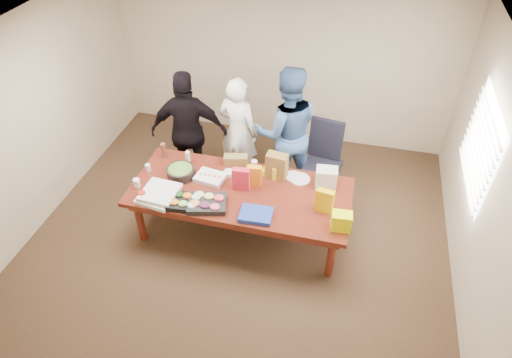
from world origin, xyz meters
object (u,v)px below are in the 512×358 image
(conference_table, at_px, (241,211))
(salad_bowl, at_px, (181,172))
(person_center, at_px, (238,132))
(sheet_cake, at_px, (210,178))
(office_chair, at_px, (322,165))
(person_right, at_px, (286,132))

(conference_table, bearing_deg, salad_bowl, 173.82)
(conference_table, distance_m, person_center, 1.26)
(conference_table, distance_m, sheet_cake, 0.61)
(conference_table, distance_m, salad_bowl, 0.95)
(person_center, distance_m, salad_bowl, 1.14)
(office_chair, xyz_separation_m, sheet_cake, (-1.37, -0.88, 0.21))
(conference_table, relative_size, salad_bowl, 7.62)
(person_right, distance_m, sheet_cake, 1.30)
(person_center, distance_m, sheet_cake, 1.01)
(person_center, xyz_separation_m, salad_bowl, (-0.50, -1.02, -0.05))
(office_chair, height_order, salad_bowl, office_chair)
(conference_table, distance_m, person_right, 1.32)
(conference_table, xyz_separation_m, office_chair, (0.93, 0.99, 0.19))
(person_right, distance_m, salad_bowl, 1.59)
(person_right, bearing_deg, salad_bowl, 20.81)
(office_chair, relative_size, sheet_cake, 3.07)
(person_center, xyz_separation_m, sheet_cake, (-0.10, -1.00, -0.08))
(person_center, bearing_deg, office_chair, -172.14)
(office_chair, distance_m, sheet_cake, 1.64)
(office_chair, distance_m, salad_bowl, 2.00)
(office_chair, bearing_deg, salad_bowl, -144.76)
(sheet_cake, bearing_deg, salad_bowl, -168.88)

